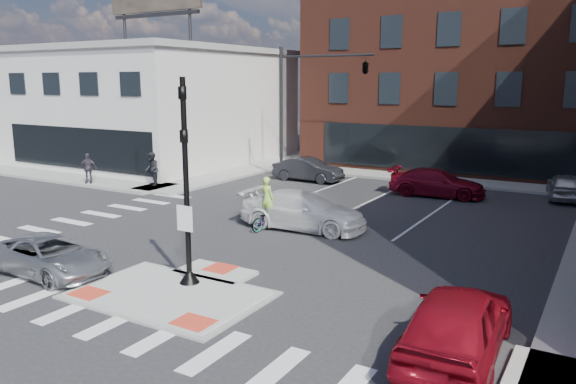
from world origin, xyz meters
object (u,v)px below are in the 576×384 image
Objects in this scene: silver_suv at (49,256)px; white_pickup at (303,211)px; red_sedan at (457,323)px; pedestrian_a at (152,169)px; cyclist at (267,212)px; bg_car_silver at (565,186)px; pedestrian_b at (88,168)px; bg_car_dark at (308,169)px; bg_car_red at (437,183)px.

silver_suv is 0.82× the size of white_pickup.
pedestrian_a is (-19.90, 11.33, 0.28)m from red_sedan.
pedestrian_a is (-10.50, 4.33, 0.36)m from cyclist.
cyclist reaches higher than bg_car_silver.
red_sedan reaches higher than silver_suv.
pedestrian_b is (-24.15, -9.80, 0.33)m from bg_car_silver.
red_sedan is at bearing -137.45° from white_pickup.
cyclist reaches higher than red_sedan.
bg_car_red is at bearing -94.04° from bg_car_dark.
pedestrian_b is (-15.42, 2.12, 0.25)m from white_pickup.
pedestrian_b is at bearing -0.19° from cyclist.
bg_car_red is 15.70m from pedestrian_a.
cyclist is 1.27× the size of pedestrian_b.
bg_car_red is 2.84× the size of pedestrian_b.
bg_car_silver is 16.19m from cyclist.
pedestrian_a is at bearing -10.68° from cyclist.
pedestrian_b is at bearing -117.46° from pedestrian_a.
cyclist is at bearing -45.88° from pedestrian_b.
cyclist is at bearing 43.59° from bg_car_silver.
pedestrian_b reaches higher than bg_car_red.
silver_suv is 0.88× the size of bg_car_red.
cyclist is (-4.02, -10.28, 0.02)m from bg_car_red.
bg_car_red is at bearing -12.23° from pedestrian_b.
silver_suv is at bearing 81.16° from cyclist.
bg_car_silver is at bearing -82.03° from bg_car_dark.
bg_car_silver is (13.92, 1.95, -0.02)m from bg_car_dark.
bg_car_red reaches higher than bg_car_dark.
pedestrian_b is (-18.25, -7.28, 0.30)m from bg_car_red.
red_sedan is 19.80m from bg_car_silver.
pedestrian_b is (-14.23, 3.00, 0.28)m from cyclist.
red_sedan is 2.54× the size of pedestrian_a.
pedestrian_a reaches higher than bg_car_silver.
pedestrian_a reaches higher than bg_car_red.
bg_car_dark is 0.87× the size of bg_car_red.
bg_car_dark is 14.06m from bg_car_silver.
silver_suv is at bearing -15.75° from pedestrian_a.
pedestrian_a is at bearing 32.62° from silver_suv.
red_sedan is 2.78× the size of pedestrian_b.
pedestrian_b is at bearing 78.55° from white_pickup.
bg_car_red reaches higher than bg_car_silver.
bg_car_red is 11.04m from cyclist.
bg_car_silver is at bearing 65.45° from pedestrian_a.
bg_car_red is at bearing -99.65° from cyclist.
bg_car_dark is at bearing 81.21° from bg_car_red.
red_sedan is at bearing -84.08° from silver_suv.
cyclist is at bearing -159.80° from bg_car_dark.
silver_suv is 9.82m from white_pickup.
pedestrian_a reaches higher than red_sedan.
bg_car_silver is at bearing -71.67° from bg_car_red.
cyclist is at bearing 153.86° from bg_car_red.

